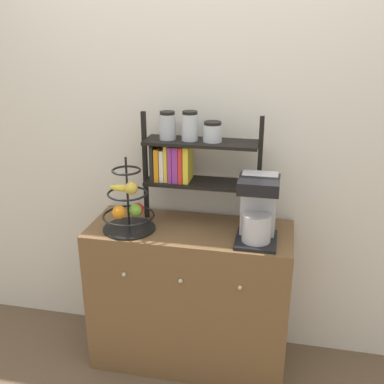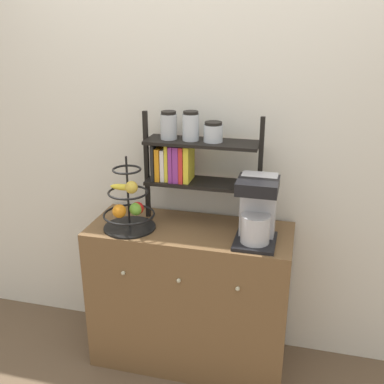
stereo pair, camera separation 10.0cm
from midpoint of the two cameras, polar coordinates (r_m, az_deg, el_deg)
name	(u,v)px [view 2 (the right image)]	position (r m, az deg, el deg)	size (l,w,h in m)	color
ground_plane	(180,382)	(2.85, -0.43, -23.04)	(12.00, 12.00, 0.00)	brown
wall_back	(202,145)	(2.65, 2.33, 5.96)	(7.00, 0.05, 2.60)	silver
sideboard	(190,296)	(2.75, 0.82, -13.04)	(1.15, 0.49, 0.89)	brown
coffee_maker	(257,210)	(2.36, 9.48, -2.26)	(0.22, 0.26, 0.36)	black
fruit_stand	(129,206)	(2.50, -6.86, -1.84)	(0.29, 0.29, 0.42)	black
shelf_hutch	(187,154)	(2.50, 0.57, 4.80)	(0.67, 0.20, 0.64)	black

